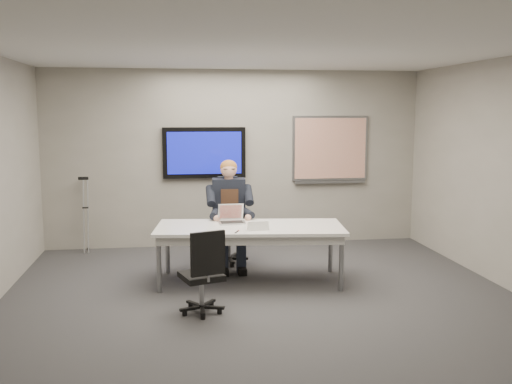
{
  "coord_description": "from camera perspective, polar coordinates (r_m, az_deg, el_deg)",
  "views": [
    {
      "loc": [
        -1.0,
        -6.05,
        2.15
      ],
      "look_at": [
        0.03,
        0.97,
        1.14
      ],
      "focal_mm": 40.0,
      "sensor_mm": 36.0,
      "label": 1
    }
  ],
  "objects": [
    {
      "name": "office_chair_far",
      "position": [
        8.16,
        -2.71,
        -4.84
      ],
      "size": [
        0.58,
        0.58,
        1.04
      ],
      "rotation": [
        0.0,
        0.0,
        -0.21
      ],
      "color": "black",
      "rests_on": "ground"
    },
    {
      "name": "conference_table",
      "position": [
        7.18,
        -0.61,
        -4.06
      ],
      "size": [
        2.43,
        1.24,
        0.72
      ],
      "rotation": [
        0.0,
        0.0,
        -0.12
      ],
      "color": "white",
      "rests_on": "ground"
    },
    {
      "name": "pen",
      "position": [
        6.8,
        -1.92,
        -3.98
      ],
      "size": [
        0.07,
        0.15,
        0.01
      ],
      "primitive_type": "cylinder",
      "rotation": [
        0.0,
        1.57,
        1.16
      ],
      "color": "black",
      "rests_on": "conference_table"
    },
    {
      "name": "crutch",
      "position": [
        9.1,
        -16.66,
        -2.05
      ],
      "size": [
        0.24,
        0.49,
        1.23
      ],
      "primitive_type": null,
      "rotation": [
        -0.17,
        0.0,
        0.18
      ],
      "color": "#B4B7BC",
      "rests_on": "ground"
    },
    {
      "name": "tv_display",
      "position": [
        9.03,
        -5.19,
        3.93
      ],
      "size": [
        1.3,
        0.09,
        0.8
      ],
      "color": "black",
      "rests_on": "wall_back"
    },
    {
      "name": "name_tent",
      "position": [
        6.91,
        0.22,
        -3.4
      ],
      "size": [
        0.26,
        0.09,
        0.1
      ],
      "primitive_type": null,
      "rotation": [
        0.0,
        0.0,
        0.07
      ],
      "color": "white",
      "rests_on": "conference_table"
    },
    {
      "name": "office_chair_near",
      "position": [
        6.16,
        -5.33,
        -9.51
      ],
      "size": [
        0.56,
        0.56,
        0.93
      ],
      "rotation": [
        0.0,
        0.0,
        3.46
      ],
      "color": "black",
      "rests_on": "ground"
    },
    {
      "name": "wall_front",
      "position": [
        3.29,
        9.55,
        -5.14
      ],
      "size": [
        6.0,
        0.02,
        2.8
      ],
      "primitive_type": "cube",
      "color": "gray",
      "rests_on": "ground"
    },
    {
      "name": "ceiling",
      "position": [
        6.16,
        1.03,
        14.16
      ],
      "size": [
        6.0,
        6.0,
        0.02
      ],
      "primitive_type": "cube",
      "color": "silver",
      "rests_on": "wall_back"
    },
    {
      "name": "floor",
      "position": [
        6.49,
        0.97,
        -11.24
      ],
      "size": [
        6.0,
        6.0,
        0.02
      ],
      "primitive_type": "cube",
      "color": "#343436",
      "rests_on": "ground"
    },
    {
      "name": "laptop",
      "position": [
        7.38,
        -2.48,
        -2.62
      ],
      "size": [
        0.34,
        0.32,
        0.23
      ],
      "rotation": [
        0.0,
        0.0,
        0.03
      ],
      "color": "silver",
      "rests_on": "conference_table"
    },
    {
      "name": "whiteboard",
      "position": [
        9.39,
        7.43,
        4.24
      ],
      "size": [
        1.25,
        0.08,
        1.1
      ],
      "color": "gray",
      "rests_on": "wall_back"
    },
    {
      "name": "wall_back",
      "position": [
        9.13,
        -2.06,
        3.37
      ],
      "size": [
        6.0,
        0.02,
        2.8
      ],
      "primitive_type": "cube",
      "color": "gray",
      "rests_on": "ground"
    },
    {
      "name": "seated_person",
      "position": [
        7.85,
        -2.6,
        -3.32
      ],
      "size": [
        0.47,
        0.81,
        1.48
      ],
      "rotation": [
        0.0,
        0.0,
        -0.06
      ],
      "color": "#202636",
      "rests_on": "office_chair_far"
    }
  ]
}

